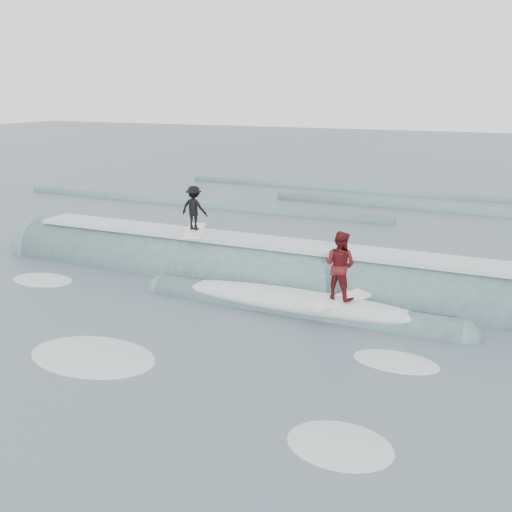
% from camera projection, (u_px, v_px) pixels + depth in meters
% --- Properties ---
extents(ground, '(160.00, 160.00, 0.00)m').
position_uv_depth(ground, '(211.00, 323.00, 15.40)').
color(ground, '#384B52').
rests_on(ground, ground).
extents(breaking_wave, '(21.76, 4.07, 2.59)m').
position_uv_depth(breaking_wave, '(271.00, 282.00, 18.64)').
color(breaking_wave, '#3B6063').
rests_on(breaking_wave, ground).
extents(surfer_black, '(1.27, 2.06, 1.61)m').
position_uv_depth(surfer_black, '(194.00, 210.00, 19.38)').
color(surfer_black, white).
rests_on(surfer_black, ground).
extents(surfer_red, '(1.51, 2.00, 1.99)m').
position_uv_depth(surfer_red, '(340.00, 268.00, 15.40)').
color(surfer_red, white).
rests_on(surfer_red, ground).
extents(whitewater, '(13.71, 6.25, 0.10)m').
position_uv_depth(whitewater, '(174.00, 353.00, 13.64)').
color(whitewater, silver).
rests_on(whitewater, ground).
extents(far_swells, '(36.60, 8.65, 0.80)m').
position_uv_depth(far_swells, '(350.00, 205.00, 31.22)').
color(far_swells, '#3B6063').
rests_on(far_swells, ground).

